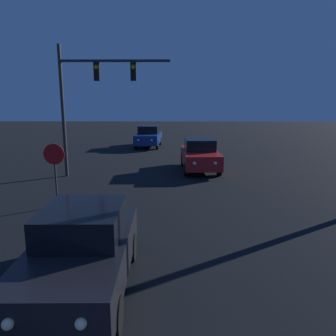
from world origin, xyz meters
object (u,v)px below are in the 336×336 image
at_px(car_near, 82,251).
at_px(stop_sign, 55,163).
at_px(car_far, 149,136).
at_px(car_mid, 200,155).
at_px(traffic_signal_mast, 89,90).

relative_size(car_near, stop_sign, 1.83).
bearing_deg(car_far, car_near, 93.52).
bearing_deg(car_mid, traffic_signal_mast, 12.63).
bearing_deg(stop_sign, car_far, 81.32).
bearing_deg(traffic_signal_mast, car_far, 78.24).
xyz_separation_m(car_mid, traffic_signal_mast, (-5.78, -1.46, 3.55)).
bearing_deg(car_far, car_mid, 114.13).
height_order(car_near, traffic_signal_mast, traffic_signal_mast).
bearing_deg(car_near, car_far, -90.77).
height_order(car_far, traffic_signal_mast, traffic_signal_mast).
bearing_deg(car_mid, stop_sign, 46.15).
bearing_deg(car_far, stop_sign, 84.89).
distance_m(car_mid, traffic_signal_mast, 6.94).
relative_size(car_far, traffic_signal_mast, 0.67).
distance_m(car_far, stop_sign, 16.15).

